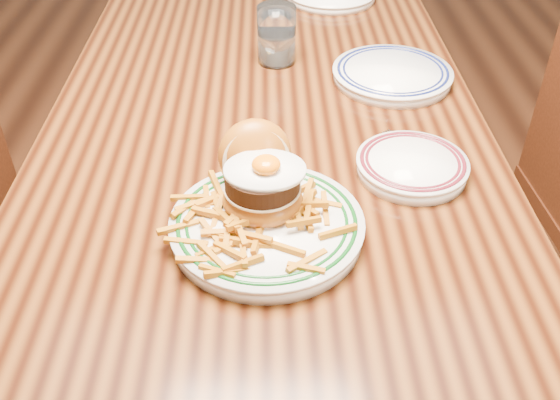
{
  "coord_description": "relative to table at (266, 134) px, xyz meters",
  "views": [
    {
      "loc": [
        0.01,
        -1.13,
        1.38
      ],
      "look_at": [
        0.02,
        -0.42,
        0.81
      ],
      "focal_mm": 40.0,
      "sensor_mm": 36.0,
      "label": 1
    }
  ],
  "objects": [
    {
      "name": "water_glass",
      "position": [
        0.03,
        0.16,
        0.14
      ],
      "size": [
        0.08,
        0.08,
        0.13
      ],
      "color": "white",
      "rests_on": "table"
    },
    {
      "name": "floor",
      "position": [
        0.0,
        0.0,
        -0.66
      ],
      "size": [
        6.0,
        6.0,
        0.0
      ],
      "primitive_type": "plane",
      "color": "black",
      "rests_on": "ground"
    },
    {
      "name": "rear_plate",
      "position": [
        0.27,
        0.07,
        0.1
      ],
      "size": [
        0.25,
        0.25,
        0.03
      ],
      "rotation": [
        0.0,
        0.0,
        -0.14
      ],
      "color": "white",
      "rests_on": "table"
    },
    {
      "name": "side_plate",
      "position": [
        0.25,
        -0.27,
        0.1
      ],
      "size": [
        0.19,
        0.2,
        0.03
      ],
      "rotation": [
        0.0,
        0.0,
        -0.23
      ],
      "color": "white",
      "rests_on": "table"
    },
    {
      "name": "table",
      "position": [
        0.0,
        0.0,
        0.0
      ],
      "size": [
        0.85,
        1.6,
        0.75
      ],
      "color": "black",
      "rests_on": "floor"
    },
    {
      "name": "main_plate",
      "position": [
        -0.0,
        -0.41,
        0.13
      ],
      "size": [
        0.29,
        0.31,
        0.14
      ],
      "rotation": [
        0.0,
        0.0,
        0.17
      ],
      "color": "white",
      "rests_on": "table"
    }
  ]
}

